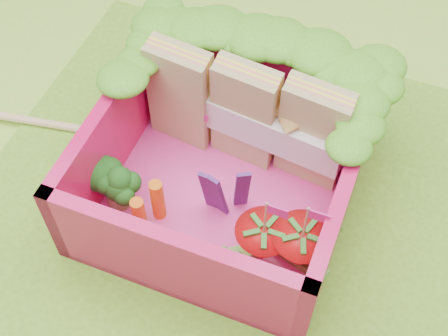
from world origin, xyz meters
name	(u,v)px	position (x,y,z in m)	size (l,w,h in m)	color
ground	(219,207)	(0.00, 0.00, 0.00)	(14.00, 14.00, 0.00)	#8BDB3D
placemat	(219,205)	(0.00, 0.00, 0.01)	(2.60, 2.60, 0.03)	#6DA725
bento_floor	(224,192)	(0.00, 0.06, 0.06)	(1.30, 1.30, 0.05)	#EA3B98
bento_box	(224,165)	(0.00, 0.06, 0.31)	(1.30, 1.30, 0.55)	#D81254
lettuce_ruffle	(260,54)	(0.00, 0.56, 0.64)	(1.43, 0.83, 0.11)	#348F1A
sandwich_stack	(246,114)	(0.01, 0.36, 0.38)	(1.13, 0.29, 0.62)	tan
broccoli	(115,184)	(-0.48, -0.22, 0.25)	(0.34, 0.34, 0.25)	#668F45
carrot_sticks	(149,207)	(-0.28, -0.25, 0.21)	(0.13, 0.17, 0.28)	orange
purple_wedges	(223,192)	(0.05, -0.07, 0.27)	(0.22, 0.12, 0.38)	#3D1958
strawberry_left	(263,245)	(0.33, -0.25, 0.22)	(0.28, 0.28, 0.52)	red
strawberry_right	(300,250)	(0.50, -0.22, 0.23)	(0.29, 0.29, 0.53)	red
snap_peas	(280,248)	(0.40, -0.17, 0.11)	(0.63, 0.53, 0.05)	#5BB839
chopsticks	(67,127)	(-1.03, 0.16, 0.05)	(2.40, 0.46, 0.04)	#E0B27B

